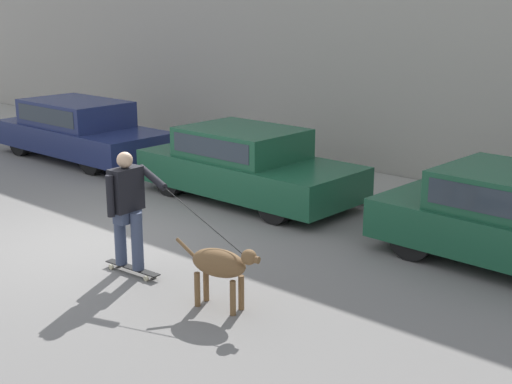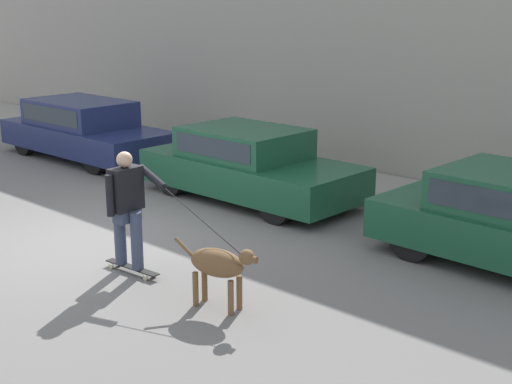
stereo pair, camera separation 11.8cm
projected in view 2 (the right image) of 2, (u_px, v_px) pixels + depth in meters
ground_plane at (94, 243)px, 10.61m from camera, size 36.00×36.00×0.00m
back_wall at (351, 44)px, 14.49m from camera, size 32.00×0.30×5.26m
sidewalk_curb at (314, 176)px, 14.36m from camera, size 30.00×1.93×0.11m
parked_car_0 at (84, 130)px, 16.09m from camera, size 4.46×1.75×1.31m
parked_car_1 at (249, 166)px, 12.77m from camera, size 4.15×1.80×1.29m
dog at (219, 265)px, 8.23m from camera, size 1.14×0.46×0.80m
skateboarder at (127, 205)px, 9.22m from camera, size 2.49×0.64×1.64m
fire_hydrant at (56, 124)px, 18.25m from camera, size 0.18×0.18×0.76m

